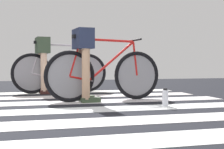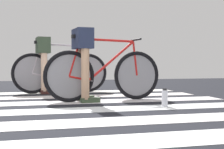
% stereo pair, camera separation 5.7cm
% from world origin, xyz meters
% --- Properties ---
extents(ground, '(18.00, 14.00, 0.02)m').
position_xyz_m(ground, '(0.00, 0.00, 0.01)').
color(ground, black).
extents(crosswalk_markings, '(5.43, 5.78, 0.00)m').
position_xyz_m(crosswalk_markings, '(-0.00, 0.15, 0.02)').
color(crosswalk_markings, silver).
rests_on(crosswalk_markings, ground).
extents(bicycle_1_of_2, '(1.73, 0.52, 0.93)m').
position_xyz_m(bicycle_1_of_2, '(0.93, 1.37, 0.41)').
color(bicycle_1_of_2, black).
rests_on(bicycle_1_of_2, ground).
extents(cyclist_1_of_2, '(0.35, 0.43, 1.02)m').
position_xyz_m(cyclist_1_of_2, '(0.62, 1.34, 0.68)').
color(cyclist_1_of_2, tan).
rests_on(cyclist_1_of_2, ground).
extents(bicycle_2_of_2, '(1.73, 0.52, 0.93)m').
position_xyz_m(bicycle_2_of_2, '(0.43, 2.75, 0.41)').
color(bicycle_2_of_2, black).
rests_on(bicycle_2_of_2, ground).
extents(cyclist_2_of_2, '(0.35, 0.43, 0.99)m').
position_xyz_m(cyclist_2_of_2, '(0.12, 2.72, 0.66)').
color(cyclist_2_of_2, beige).
rests_on(cyclist_2_of_2, ground).
extents(water_bottle, '(0.07, 0.07, 0.23)m').
position_xyz_m(water_bottle, '(1.53, 0.60, 0.13)').
color(water_bottle, white).
rests_on(water_bottle, ground).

